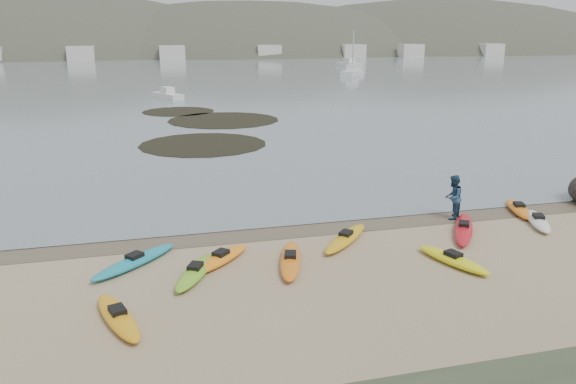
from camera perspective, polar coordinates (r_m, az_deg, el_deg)
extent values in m
plane|color=tan|center=(23.39, 0.00, -3.53)|extent=(600.00, 600.00, 0.00)
plane|color=brown|center=(23.12, 0.19, -3.77)|extent=(60.00, 60.00, 0.00)
plane|color=slate|center=(321.48, -14.04, 14.14)|extent=(1200.00, 1200.00, 0.00)
ellipsoid|color=yellow|center=(20.50, 16.40, -6.60)|extent=(1.66, 3.15, 0.34)
ellipsoid|color=orange|center=(19.61, 0.25, -6.96)|extent=(1.65, 3.56, 0.34)
ellipsoid|color=orange|center=(19.91, -6.82, -6.72)|extent=(2.60, 2.66, 0.34)
ellipsoid|color=teal|center=(20.24, -15.28, -6.80)|extent=(3.23, 3.15, 0.34)
ellipsoid|color=orange|center=(27.15, 22.38, -1.61)|extent=(1.63, 3.00, 0.34)
ellipsoid|color=gold|center=(21.73, 5.89, -4.70)|extent=(2.96, 3.13, 0.34)
ellipsoid|color=#78BE26|center=(18.96, -9.38, -8.02)|extent=(2.00, 3.12, 0.34)
ellipsoid|color=red|center=(23.71, 17.41, -3.59)|extent=(2.78, 3.80, 0.34)
ellipsoid|color=white|center=(25.78, 24.05, -2.70)|extent=(1.87, 3.00, 0.34)
ellipsoid|color=orange|center=(16.68, -16.89, -12.05)|extent=(1.67, 3.30, 0.34)
imported|color=navy|center=(25.08, 16.42, -0.52)|extent=(1.19, 1.19, 1.94)
cylinder|color=black|center=(40.75, -8.63, 4.79)|extent=(9.08, 9.08, 0.04)
cylinder|color=black|center=(51.90, -6.57, 7.26)|extent=(10.09, 10.09, 0.04)
cylinder|color=black|center=(58.23, -11.08, 8.01)|extent=(7.19, 7.19, 0.04)
cube|color=silver|center=(69.97, -12.14, 9.53)|extent=(3.69, 5.48, 0.75)
cube|color=silver|center=(105.93, 6.57, 11.96)|extent=(6.65, 7.59, 1.11)
cube|color=silver|center=(134.00, 6.21, 12.78)|extent=(4.00, 7.70, 1.04)
ellipsoid|color=#384235|center=(221.41, -25.00, 7.82)|extent=(220.00, 120.00, 80.00)
ellipsoid|color=#384235|center=(216.43, -3.77, 9.83)|extent=(200.00, 110.00, 68.00)
ellipsoid|color=#384235|center=(255.68, 15.12, 9.86)|extent=(230.00, 130.00, 76.00)
cube|color=beige|center=(166.90, -19.40, 13.12)|extent=(7.00, 5.00, 4.00)
cube|color=beige|center=(166.84, -10.94, 13.71)|extent=(7.00, 5.00, 4.00)
cube|color=beige|center=(170.19, -2.61, 14.02)|extent=(7.00, 5.00, 4.00)
cube|color=beige|center=(176.77, 5.25, 14.04)|extent=(7.00, 5.00, 4.00)
cube|color=beige|center=(186.23, 12.43, 13.84)|extent=(7.00, 5.00, 4.00)
cube|color=beige|center=(198.17, 18.81, 13.49)|extent=(7.00, 5.00, 4.00)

